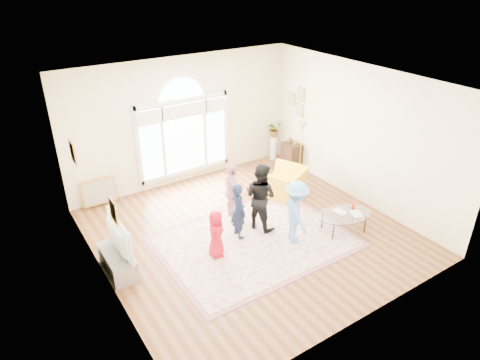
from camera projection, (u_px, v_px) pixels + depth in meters
ground at (250, 233)px, 9.09m from camera, size 6.00×6.00×0.00m
room_shell at (186, 125)px, 10.48m from camera, size 6.00×6.00×6.00m
area_rug at (255, 241)px, 8.80m from camera, size 3.60×2.60×0.02m
rug_border at (255, 241)px, 8.80m from camera, size 3.80×2.80×0.01m
tv_console at (118, 262)px, 7.88m from camera, size 0.45×1.00×0.42m
television at (114, 237)px, 7.63m from camera, size 0.18×1.16×0.67m
coffee_table at (345, 214)px, 8.98m from camera, size 1.36×1.02×0.54m
armchair at (285, 182)px, 10.44m from camera, size 1.32×1.26×0.67m
side_cabinet at (291, 156)px, 11.80m from camera, size 0.40×0.50×0.70m
floor_lamp at (302, 131)px, 10.86m from camera, size 0.29×0.29×1.51m
plant_pedestal at (273, 148)px, 12.29m from camera, size 0.20×0.20×0.70m
potted_plant at (274, 129)px, 12.03m from camera, size 0.47×0.42×0.46m
leaning_picture at (101, 205)px, 10.13m from camera, size 0.80×0.14×0.62m
child_red at (216, 234)px, 8.16m from camera, size 0.45×0.55×0.98m
child_navy at (238, 211)px, 8.68m from camera, size 0.32×0.46×1.21m
child_black at (260, 196)px, 8.93m from camera, size 0.77×0.87×1.49m
child_pink at (232, 192)px, 9.32m from camera, size 0.47×0.81×1.29m
child_blue at (296, 212)px, 8.51m from camera, size 0.75×0.98×1.34m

